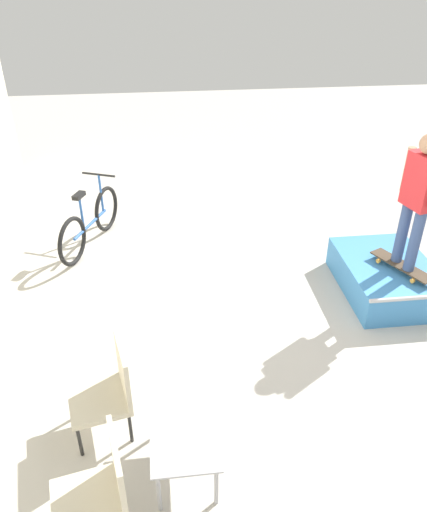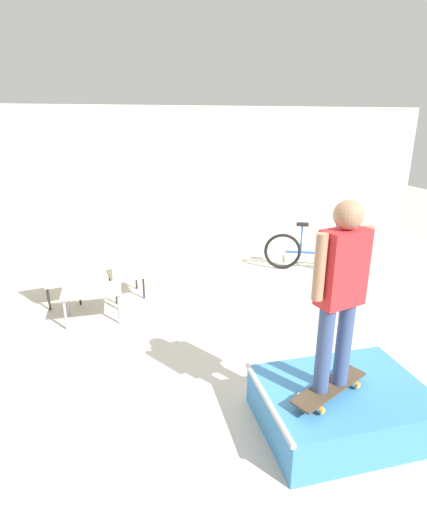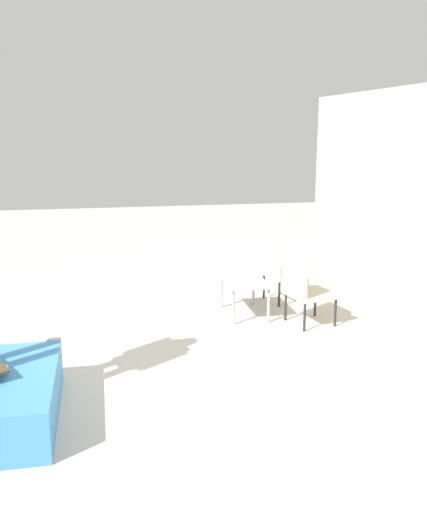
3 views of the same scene
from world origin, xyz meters
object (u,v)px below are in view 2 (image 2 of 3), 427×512
patio_chair_left (61,275)px  bicycle (311,251)px  skateboard_on_ramp (329,387)px  skate_ramp_box (341,406)px  coffee_table (92,294)px  person_skater (341,285)px  patio_chair_right (127,269)px

patio_chair_left → bicycle: size_ratio=0.57×
skateboard_on_ramp → patio_chair_left: 4.29m
skate_ramp_box → coffee_table: bearing=130.0°
skateboard_on_ramp → skate_ramp_box: bearing=-6.0°
person_skater → bicycle: (1.82, 3.92, -1.09)m
skateboard_on_ramp → bicycle: 4.32m
person_skater → bicycle: 4.45m
patio_chair_left → skateboard_on_ramp: bearing=115.4°
skate_ramp_box → patio_chair_left: (-2.76, 3.36, 0.29)m
skate_ramp_box → patio_chair_left: 4.36m
skateboard_on_ramp → coffee_table: size_ratio=1.04×
coffee_table → patio_chair_left: size_ratio=0.87×
person_skater → patio_chair_right: person_skater is taller
skate_ramp_box → patio_chair_right: 3.81m
skate_ramp_box → patio_chair_right: size_ratio=1.60×
patio_chair_left → person_skater: bearing=115.4°
skateboard_on_ramp → patio_chair_left: (-2.58, 3.42, -0.00)m
patio_chair_left → patio_chair_right: same height
skate_ramp_box → bicycle: 4.18m
person_skater → coffee_table: 3.67m
patio_chair_right → skate_ramp_box: bearing=105.8°
person_skater → bicycle: person_skater is taller
person_skater → patio_chair_left: person_skater is taller
skate_ramp_box → bicycle: (1.63, 3.85, 0.17)m
skateboard_on_ramp → coffee_table: 3.51m
skate_ramp_box → coffee_table: coffee_table is taller
skate_ramp_box → skateboard_on_ramp: skateboard_on_ramp is taller
skate_ramp_box → skateboard_on_ramp: 0.35m
patio_chair_right → bicycle: size_ratio=0.57×
coffee_table → patio_chair_left: bearing=126.9°
skate_ramp_box → patio_chair_right: patio_chair_right is taller
coffee_table → patio_chair_left: patio_chair_left is taller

